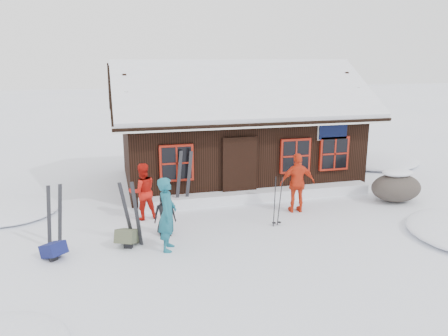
{
  "coord_description": "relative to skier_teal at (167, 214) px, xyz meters",
  "views": [
    {
      "loc": [
        -3.02,
        -10.38,
        4.41
      ],
      "look_at": [
        0.18,
        1.65,
        1.3
      ],
      "focal_mm": 35.0,
      "sensor_mm": 36.0,
      "label": 1
    }
  ],
  "objects": [
    {
      "name": "skier_teal",
      "position": [
        0.0,
        0.0,
        0.0
      ],
      "size": [
        0.59,
        0.74,
        1.77
      ],
      "primitive_type": "imported",
      "rotation": [
        0.0,
        0.0,
        1.29
      ],
      "color": "#16596A",
      "rests_on": "ground"
    },
    {
      "name": "boulder",
      "position": [
        7.5,
        1.77,
        -0.41
      ],
      "size": [
        1.62,
        1.21,
        0.94
      ],
      "color": "#48403A",
      "rests_on": "ground"
    },
    {
      "name": "ground",
      "position": [
        1.82,
        0.72,
        -0.89
      ],
      "size": [
        120.0,
        120.0,
        0.0
      ],
      "primitive_type": "plane",
      "color": "white",
      "rests_on": "ground"
    },
    {
      "name": "mountain_hut",
      "position": [
        3.33,
        5.7,
        0.69
      ],
      "size": [
        8.9,
        6.09,
        4.42
      ],
      "color": "black",
      "rests_on": "ground"
    },
    {
      "name": "ski_pair_left",
      "position": [
        -2.59,
        0.95,
        -0.15
      ],
      "size": [
        0.44,
        0.22,
        1.58
      ],
      "rotation": [
        0.0,
        0.0,
        0.42
      ],
      "color": "black",
      "rests_on": "ground"
    },
    {
      "name": "ski_pair_right",
      "position": [
        0.89,
        2.92,
        -0.03
      ],
      "size": [
        0.59,
        0.17,
        1.81
      ],
      "rotation": [
        0.0,
        0.0,
        -0.13
      ],
      "color": "black",
      "rests_on": "ground"
    },
    {
      "name": "ski_pair_mid",
      "position": [
        -0.79,
        0.6,
        -0.13
      ],
      "size": [
        0.53,
        0.31,
        1.61
      ],
      "rotation": [
        0.0,
        0.0,
        -0.51
      ],
      "color": "black",
      "rests_on": "ground"
    },
    {
      "name": "skier_orange_right",
      "position": [
        4.05,
        1.67,
        -0.0
      ],
      "size": [
        1.08,
        0.55,
        1.77
      ],
      "primitive_type": "imported",
      "rotation": [
        0.0,
        0.0,
        3.02
      ],
      "color": "red",
      "rests_on": "ground"
    },
    {
      "name": "snow_mounds",
      "position": [
        3.48,
        2.59,
        -0.89
      ],
      "size": [
        20.6,
        13.2,
        0.48
      ],
      "color": "white",
      "rests_on": "ground"
    },
    {
      "name": "skier_crouched",
      "position": [
        0.05,
        0.91,
        -0.32
      ],
      "size": [
        0.57,
        0.39,
        1.14
      ],
      "primitive_type": "imported",
      "rotation": [
        0.0,
        0.0,
        -0.05
      ],
      "color": "black",
      "rests_on": "ground"
    },
    {
      "name": "snow_drift",
      "position": [
        3.32,
        2.97,
        -0.71
      ],
      "size": [
        7.6,
        0.6,
        0.35
      ],
      "primitive_type": "cube",
      "color": "white",
      "rests_on": "ground"
    },
    {
      "name": "backpack_olive",
      "position": [
        -0.92,
        0.47,
        -0.72
      ],
      "size": [
        0.66,
        0.73,
        0.33
      ],
      "primitive_type": "cube",
      "rotation": [
        0.0,
        0.0,
        -0.42
      ],
      "color": "#484E37",
      "rests_on": "ground"
    },
    {
      "name": "backpack_blue",
      "position": [
        -2.58,
        0.18,
        -0.74
      ],
      "size": [
        0.65,
        0.67,
        0.29
      ],
      "primitive_type": "cube",
      "rotation": [
        0.0,
        0.0,
        0.66
      ],
      "color": "#12174E",
      "rests_on": "ground"
    },
    {
      "name": "ski_poles",
      "position": [
        3.07,
        0.78,
        -0.22
      ],
      "size": [
        0.25,
        0.12,
        1.41
      ],
      "color": "black",
      "rests_on": "ground"
    },
    {
      "name": "skier_orange_left",
      "position": [
        -0.4,
        2.25,
        -0.08
      ],
      "size": [
        0.89,
        0.75,
        1.61
      ],
      "primitive_type": "imported",
      "rotation": [
        0.0,
        0.0,
        3.34
      ],
      "color": "red",
      "rests_on": "ground"
    }
  ]
}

